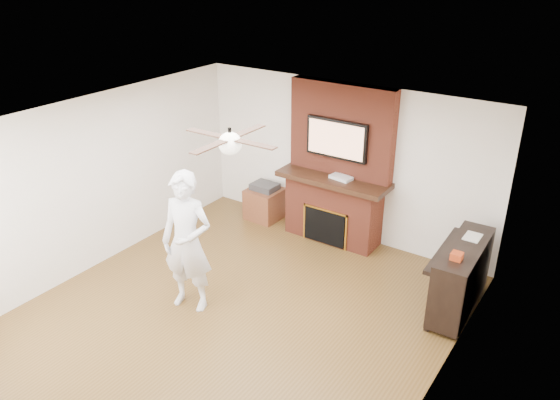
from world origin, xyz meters
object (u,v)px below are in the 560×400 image
Objects in this scene: fireplace at (336,180)px; piano at (460,276)px; side_table at (265,202)px; person at (187,242)px.

piano is (2.27, -0.82, -0.50)m from fireplace.
fireplace is 1.75× the size of piano.
piano reaches higher than side_table.
fireplace is 1.33× the size of person.
fireplace reaches higher than person.
side_table is 3.68m from piano.
piano is (2.91, 1.88, -0.44)m from person.
piano is at bearing -19.76° from fireplace.
piano is at bearing 19.13° from person.
person is at bearing -103.34° from fireplace.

